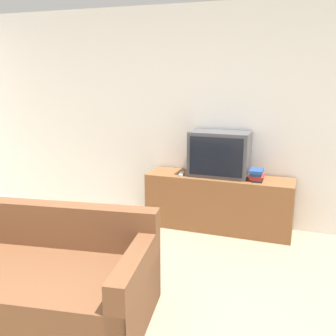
# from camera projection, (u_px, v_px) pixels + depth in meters

# --- Properties ---
(wall_back) EXTENTS (9.00, 0.06, 2.60)m
(wall_back) POSITION_uv_depth(u_px,v_px,m) (185.00, 116.00, 4.84)
(wall_back) COLOR white
(wall_back) RESTS_ON ground_plane
(tv_stand) EXTENTS (1.71, 0.45, 0.65)m
(tv_stand) POSITION_uv_depth(u_px,v_px,m) (219.00, 203.00, 4.65)
(tv_stand) COLOR brown
(tv_stand) RESTS_ON ground_plane
(television) EXTENTS (0.68, 0.38, 0.52)m
(television) POSITION_uv_depth(u_px,v_px,m) (219.00, 154.00, 4.55)
(television) COLOR #4C4C51
(television) RESTS_ON tv_stand
(couch) EXTENTS (2.23, 1.25, 0.78)m
(couch) POSITION_uv_depth(u_px,v_px,m) (15.00, 280.00, 3.04)
(couch) COLOR brown
(couch) RESTS_ON ground_plane
(book_stack) EXTENTS (0.17, 0.22, 0.13)m
(book_stack) POSITION_uv_depth(u_px,v_px,m) (257.00, 175.00, 4.38)
(book_stack) COLOR black
(book_stack) RESTS_ON tv_stand
(remote_on_stand) EXTENTS (0.08, 0.18, 0.02)m
(remote_on_stand) POSITION_uv_depth(u_px,v_px,m) (181.00, 174.00, 4.63)
(remote_on_stand) COLOR #B7B7B7
(remote_on_stand) RESTS_ON tv_stand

